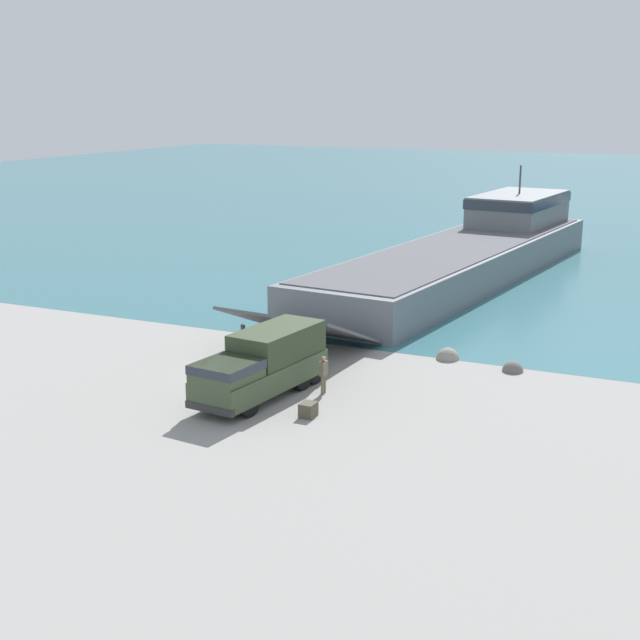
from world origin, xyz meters
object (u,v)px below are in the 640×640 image
soldier_on_ramp (323,372)px  cargo_crate (308,410)px  military_truck (263,364)px  mooring_bollard (243,329)px  landing_craft (471,250)px

soldier_on_ramp → cargo_crate: (0.72, -3.07, -0.72)m
soldier_on_ramp → cargo_crate: bearing=-70.7°
soldier_on_ramp → military_truck: bearing=-140.6°
soldier_on_ramp → mooring_bollard: soldier_on_ramp is taller
landing_craft → military_truck: 32.22m
landing_craft → cargo_crate: landing_craft is taller
military_truck → soldier_on_ramp: size_ratio=4.46×
mooring_bollard → cargo_crate: mooring_bollard is taller
military_truck → mooring_bollard: (-6.19, 8.90, -1.17)m
military_truck → cargo_crate: bearing=69.3°
military_truck → cargo_crate: (3.04, -1.55, -1.23)m
landing_craft → cargo_crate: bearing=-80.1°
cargo_crate → landing_craft: bearing=94.2°
military_truck → cargo_crate: size_ratio=10.64×
landing_craft → soldier_on_ramp: landing_craft is taller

